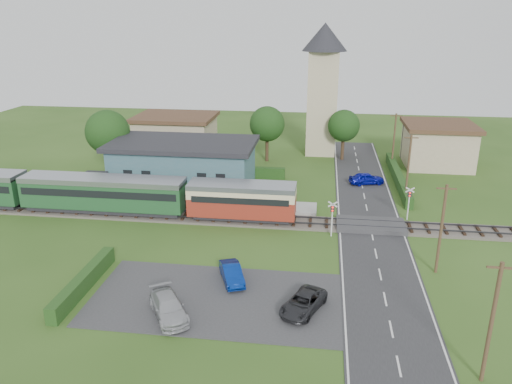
# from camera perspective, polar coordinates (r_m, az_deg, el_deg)

# --- Properties ---
(ground) EXTENTS (120.00, 120.00, 0.00)m
(ground) POSITION_cam_1_polar(r_m,az_deg,el_deg) (45.28, 0.43, -4.40)
(ground) COLOR #2D4C19
(railway_track) EXTENTS (76.00, 3.20, 0.49)m
(railway_track) POSITION_cam_1_polar(r_m,az_deg,el_deg) (47.06, 0.74, -3.30)
(railway_track) COLOR #4C443D
(railway_track) RESTS_ON ground
(road) EXTENTS (6.00, 70.00, 0.05)m
(road) POSITION_cam_1_polar(r_m,az_deg,el_deg) (45.22, 13.15, -4.94)
(road) COLOR #28282B
(road) RESTS_ON ground
(car_park) EXTENTS (17.00, 9.00, 0.08)m
(car_park) POSITION_cam_1_polar(r_m,az_deg,el_deg) (34.99, -4.63, -12.06)
(car_park) COLOR #333335
(car_park) RESTS_ON ground
(crossing_deck) EXTENTS (6.20, 3.40, 0.45)m
(crossing_deck) POSITION_cam_1_polar(r_m,az_deg,el_deg) (46.97, 12.97, -3.72)
(crossing_deck) COLOR #333335
(crossing_deck) RESTS_ON ground
(platform) EXTENTS (30.00, 3.00, 0.45)m
(platform) POSITION_cam_1_polar(r_m,az_deg,el_deg) (51.98, -9.82, -1.22)
(platform) COLOR gray
(platform) RESTS_ON ground
(equipment_hut) EXTENTS (2.30, 2.30, 2.55)m
(equipment_hut) POSITION_cam_1_polar(r_m,az_deg,el_deg) (54.38, -17.99, 0.73)
(equipment_hut) COLOR #C2B28E
(equipment_hut) RESTS_ON platform
(station_building) EXTENTS (16.00, 9.00, 5.30)m
(station_building) POSITION_cam_1_polar(r_m,az_deg,el_deg) (56.48, -8.25, 3.17)
(station_building) COLOR #376370
(station_building) RESTS_ON ground
(train) EXTENTS (43.20, 2.90, 3.40)m
(train) POSITION_cam_1_polar(r_m,az_deg,el_deg) (51.88, -20.22, 0.08)
(train) COLOR #232328
(train) RESTS_ON ground
(church_tower) EXTENTS (6.00, 6.00, 17.60)m
(church_tower) POSITION_cam_1_polar(r_m,az_deg,el_deg) (69.58, 7.67, 12.58)
(church_tower) COLOR #C2B28E
(church_tower) RESTS_ON ground
(house_west) EXTENTS (10.80, 8.80, 5.50)m
(house_west) POSITION_cam_1_polar(r_m,az_deg,el_deg) (70.85, -9.12, 6.52)
(house_west) COLOR tan
(house_west) RESTS_ON ground
(house_east) EXTENTS (8.80, 8.80, 5.50)m
(house_east) POSITION_cam_1_polar(r_m,az_deg,el_deg) (68.53, 20.04, 5.15)
(house_east) COLOR tan
(house_east) RESTS_ON ground
(hedge_carpark) EXTENTS (0.80, 9.00, 1.20)m
(hedge_carpark) POSITION_cam_1_polar(r_m,az_deg,el_deg) (37.72, -19.12, -9.70)
(hedge_carpark) COLOR #193814
(hedge_carpark) RESTS_ON ground
(hedge_roadside) EXTENTS (0.80, 18.00, 1.20)m
(hedge_roadside) POSITION_cam_1_polar(r_m,az_deg,el_deg) (60.44, 15.91, 1.63)
(hedge_roadside) COLOR #193814
(hedge_roadside) RESTS_ON ground
(hedge_station) EXTENTS (22.00, 0.80, 1.30)m
(hedge_station) POSITION_cam_1_polar(r_m,az_deg,el_deg) (61.21, -7.02, 2.51)
(hedge_station) COLOR #193814
(hedge_station) RESTS_ON ground
(tree_a) EXTENTS (5.20, 5.20, 8.00)m
(tree_a) POSITION_cam_1_polar(r_m,az_deg,el_deg) (61.97, -16.60, 6.58)
(tree_a) COLOR #332316
(tree_a) RESTS_ON ground
(tree_b) EXTENTS (4.60, 4.60, 7.34)m
(tree_b) POSITION_cam_1_polar(r_m,az_deg,el_deg) (65.86, 1.28, 7.77)
(tree_b) COLOR #332316
(tree_b) RESTS_ON ground
(tree_c) EXTENTS (4.20, 4.20, 6.78)m
(tree_c) POSITION_cam_1_polar(r_m,az_deg,el_deg) (67.55, 10.01, 7.46)
(tree_c) COLOR #332316
(tree_c) RESTS_ON ground
(utility_pole_a) EXTENTS (1.40, 0.22, 7.00)m
(utility_pole_a) POSITION_cam_1_polar(r_m,az_deg,el_deg) (28.77, 25.33, -13.26)
(utility_pole_a) COLOR #473321
(utility_pole_a) RESTS_ON ground
(utility_pole_b) EXTENTS (1.40, 0.22, 7.00)m
(utility_pole_b) POSITION_cam_1_polar(r_m,az_deg,el_deg) (39.07, 20.42, -3.90)
(utility_pole_b) COLOR #473321
(utility_pole_b) RESTS_ON ground
(utility_pole_c) EXTENTS (1.40, 0.22, 7.00)m
(utility_pole_c) POSITION_cam_1_polar(r_m,az_deg,el_deg) (53.91, 17.02, 2.76)
(utility_pole_c) COLOR #473321
(utility_pole_c) RESTS_ON ground
(utility_pole_d) EXTENTS (1.40, 0.22, 7.00)m
(utility_pole_d) POSITION_cam_1_polar(r_m,az_deg,el_deg) (65.40, 15.49, 5.74)
(utility_pole_d) COLOR #473321
(utility_pole_d) RESTS_ON ground
(crossing_signal_near) EXTENTS (0.84, 0.28, 3.28)m
(crossing_signal_near) POSITION_cam_1_polar(r_m,az_deg,el_deg) (43.79, 8.71, -2.45)
(crossing_signal_near) COLOR silver
(crossing_signal_near) RESTS_ON ground
(crossing_signal_far) EXTENTS (0.84, 0.28, 3.28)m
(crossing_signal_far) POSITION_cam_1_polar(r_m,az_deg,el_deg) (48.99, 17.11, -0.72)
(crossing_signal_far) COLOR silver
(crossing_signal_far) RESTS_ON ground
(streetlamp_west) EXTENTS (0.30, 0.30, 5.15)m
(streetlamp_west) POSITION_cam_1_polar(r_m,az_deg,el_deg) (68.62, -15.95, 5.81)
(streetlamp_west) COLOR #3F3F47
(streetlamp_west) RESTS_ON ground
(streetlamp_east) EXTENTS (0.30, 0.30, 5.15)m
(streetlamp_east) POSITION_cam_1_polar(r_m,az_deg,el_deg) (70.61, 16.41, 6.14)
(streetlamp_east) COLOR #3F3F47
(streetlamp_east) RESTS_ON ground
(car_on_road) EXTENTS (4.25, 2.67, 1.35)m
(car_on_road) POSITION_cam_1_polar(r_m,az_deg,el_deg) (58.71, 12.53, 1.53)
(car_on_road) COLOR #090F9D
(car_on_road) RESTS_ON road
(car_park_blue) EXTENTS (2.57, 3.94, 1.23)m
(car_park_blue) POSITION_cam_1_polar(r_m,az_deg,el_deg) (36.66, -2.78, -9.26)
(car_park_blue) COLOR navy
(car_park_blue) RESTS_ON car_park
(car_park_silver) EXTENTS (3.92, 4.81, 1.31)m
(car_park_silver) POSITION_cam_1_polar(r_m,az_deg,el_deg) (33.18, -9.99, -12.82)
(car_park_silver) COLOR #ADAEB2
(car_park_silver) RESTS_ON car_park
(car_park_dark) EXTENTS (3.38, 4.55, 1.15)m
(car_park_dark) POSITION_cam_1_polar(r_m,az_deg,el_deg) (33.43, 5.43, -12.48)
(car_park_dark) COLOR #252529
(car_park_dark) RESTS_ON car_park
(pedestrian_near) EXTENTS (0.78, 0.58, 1.97)m
(pedestrian_near) POSITION_cam_1_polar(r_m,az_deg,el_deg) (49.72, -0.70, -0.40)
(pedestrian_near) COLOR gray
(pedestrian_near) RESTS_ON platform
(pedestrian_far) EXTENTS (0.96, 1.09, 1.87)m
(pedestrian_far) POSITION_cam_1_polar(r_m,az_deg,el_deg) (52.98, -16.04, 0.02)
(pedestrian_far) COLOR gray
(pedestrian_far) RESTS_ON platform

